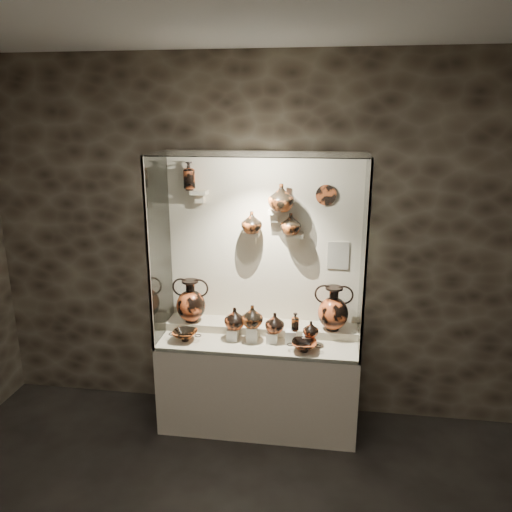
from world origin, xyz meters
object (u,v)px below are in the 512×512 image
(amphora_right, at_px, (333,308))
(ovoid_vase_b, at_px, (281,198))
(ovoid_vase_a, at_px, (252,222))
(jug_a, at_px, (235,318))
(kylix_right, at_px, (304,345))
(jug_c, at_px, (275,323))
(ovoid_vase_c, at_px, (291,224))
(kylix_left, at_px, (185,335))
(amphora_left, at_px, (191,301))
(lekythos_small, at_px, (295,321))
(lekythos_tall, at_px, (189,174))
(jug_b, at_px, (252,316))
(jug_e, at_px, (311,329))

(amphora_right, bearing_deg, ovoid_vase_b, 165.92)
(ovoid_vase_a, height_order, ovoid_vase_b, ovoid_vase_b)
(jug_a, relative_size, kylix_right, 0.70)
(amphora_right, xyz_separation_m, ovoid_vase_b, (-0.47, 0.05, 0.94))
(ovoid_vase_a, distance_m, ovoid_vase_b, 0.33)
(jug_a, bearing_deg, jug_c, -0.54)
(amphora_right, xyz_separation_m, ovoid_vase_c, (-0.38, 0.07, 0.71))
(ovoid_vase_b, bearing_deg, kylix_left, -133.95)
(amphora_left, distance_m, lekythos_small, 0.96)
(lekythos_tall, xyz_separation_m, ovoid_vase_b, (0.79, -0.05, -0.17))
(jug_b, relative_size, lekythos_tall, 0.70)
(lekythos_tall, bearing_deg, kylix_right, 2.13)
(jug_b, xyz_separation_m, kylix_right, (0.45, -0.13, -0.17))
(kylix_right, xyz_separation_m, lekythos_tall, (-1.03, 0.41, 1.32))
(kylix_right, height_order, lekythos_tall, lekythos_tall)
(jug_e, xyz_separation_m, kylix_left, (-1.06, -0.06, -0.09))
(jug_e, height_order, ovoid_vase_a, ovoid_vase_a)
(jug_b, bearing_deg, jug_c, 7.10)
(amphora_left, bearing_deg, amphora_right, -5.94)
(amphora_left, xyz_separation_m, ovoid_vase_c, (0.87, 0.07, 0.71))
(ovoid_vase_a, bearing_deg, jug_a, -132.02)
(amphora_right, bearing_deg, ovoid_vase_c, 161.47)
(jug_b, height_order, lekythos_small, jug_b)
(amphora_right, bearing_deg, amphora_left, 171.78)
(lekythos_small, bearing_deg, jug_b, 162.11)
(lekythos_small, relative_size, ovoid_vase_b, 0.78)
(kylix_right, bearing_deg, amphora_right, 36.33)
(jug_a, xyz_separation_m, ovoid_vase_c, (0.44, 0.24, 0.78))
(jug_a, distance_m, ovoid_vase_c, 0.93)
(ovoid_vase_b, bearing_deg, amphora_right, 18.96)
(kylix_right, bearing_deg, lekythos_tall, 140.70)
(jug_c, bearing_deg, kylix_left, 178.91)
(jug_b, bearing_deg, jug_e, 2.01)
(jug_a, xyz_separation_m, kylix_right, (0.60, -0.14, -0.14))
(jug_b, distance_m, lekythos_small, 0.36)
(amphora_right, bearing_deg, kylix_left, -176.63)
(kylix_left, bearing_deg, ovoid_vase_b, 11.44)
(amphora_left, height_order, lekythos_tall, lekythos_tall)
(amphora_left, bearing_deg, ovoid_vase_a, 1.18)
(lekythos_small, distance_m, lekythos_tall, 1.53)
(amphora_left, xyz_separation_m, kylix_right, (1.03, -0.31, -0.21))
(amphora_left, relative_size, lekythos_tall, 1.44)
(jug_a, distance_m, lekythos_tall, 1.28)
(ovoid_vase_a, bearing_deg, jug_b, -97.18)
(jug_b, relative_size, ovoid_vase_b, 0.84)
(lekythos_tall, bearing_deg, kylix_left, -64.06)
(lekythos_tall, relative_size, ovoid_vase_b, 1.20)
(amphora_left, relative_size, jug_c, 2.30)
(jug_c, relative_size, ovoid_vase_b, 0.75)
(amphora_left, distance_m, jug_a, 0.47)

